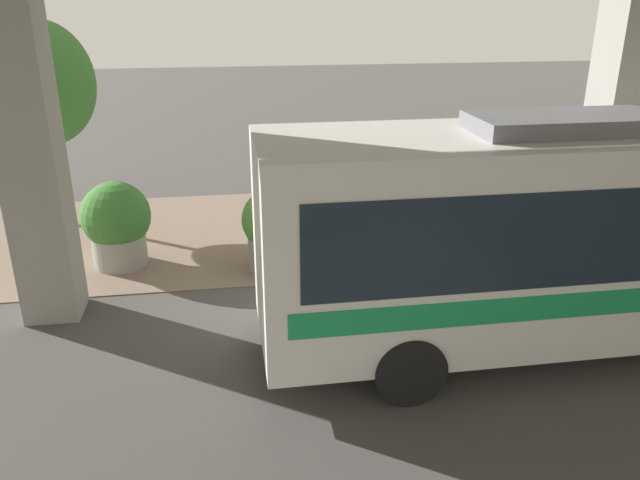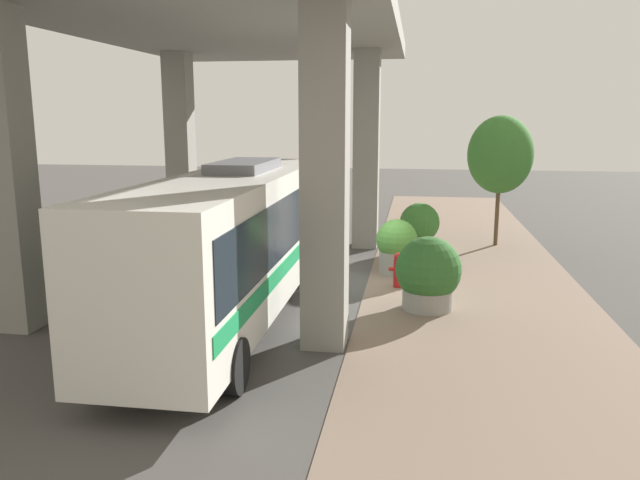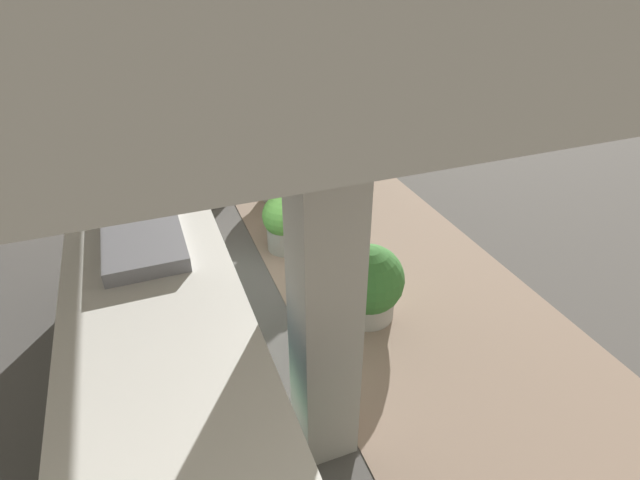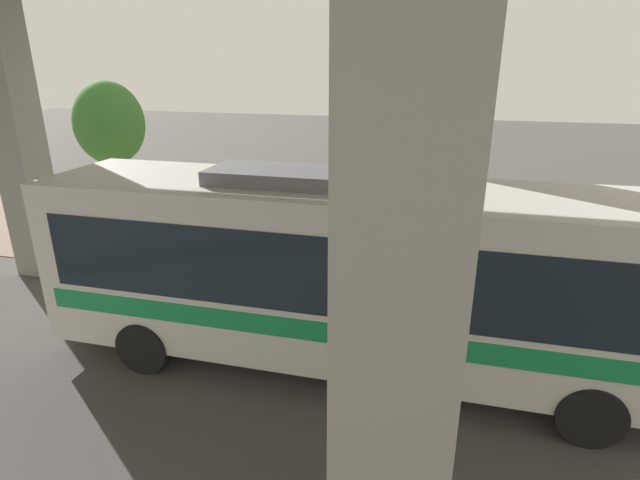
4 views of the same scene
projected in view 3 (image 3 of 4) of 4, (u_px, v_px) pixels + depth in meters
The scene contains 9 objects.
ground_plane at pixel (271, 276), 13.12m from camera, with size 80.00×80.00×0.00m, color #474442.
sidewalk_strip at pixel (374, 253), 14.03m from camera, with size 6.00×40.00×0.02m.
overpass at pixel (23, 7), 8.41m from camera, with size 9.40×18.20×7.63m.
bus at pixel (164, 342), 8.17m from camera, with size 2.56×11.00×3.67m.
fire_hydrant at pixel (307, 261), 12.80m from camera, with size 0.51×0.25×1.01m.
planter_front at pixel (276, 173), 16.48m from camera, with size 1.38×1.38×1.78m.
planter_middle at pixel (368, 284), 11.32m from camera, with size 1.63×1.63×1.84m.
planter_back at pixel (285, 222), 13.82m from camera, with size 1.25×1.25×1.69m.
street_tree_near at pixel (336, 78), 17.43m from camera, with size 2.34×2.34×4.78m.
Camera 3 is at (2.60, 10.41, 7.72)m, focal length 28.00 mm.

